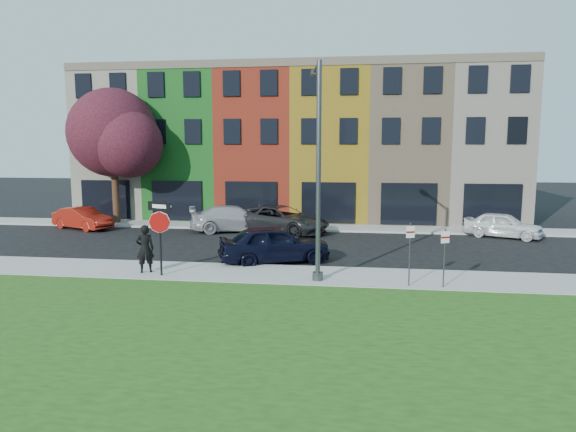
# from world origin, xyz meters

# --- Properties ---
(ground) EXTENTS (120.00, 120.00, 0.00)m
(ground) POSITION_xyz_m (0.00, 0.00, 0.00)
(ground) COLOR black
(ground) RESTS_ON ground
(sidewalk_near) EXTENTS (40.00, 3.00, 0.12)m
(sidewalk_near) POSITION_xyz_m (2.00, 3.00, 0.06)
(sidewalk_near) COLOR gray
(sidewalk_near) RESTS_ON ground
(sidewalk_far) EXTENTS (40.00, 2.40, 0.12)m
(sidewalk_far) POSITION_xyz_m (-3.00, 15.00, 0.06)
(sidewalk_far) COLOR gray
(sidewalk_far) RESTS_ON ground
(rowhouse_block) EXTENTS (30.00, 10.12, 10.00)m
(rowhouse_block) POSITION_xyz_m (-2.50, 21.18, 4.99)
(rowhouse_block) COLOR beige
(rowhouse_block) RESTS_ON ground
(stop_sign) EXTENTS (1.01, 0.38, 2.85)m
(stop_sign) POSITION_xyz_m (-5.63, 2.15, 2.16)
(stop_sign) COLOR black
(stop_sign) RESTS_ON sidewalk_near
(man) EXTENTS (1.03, 0.98, 1.90)m
(man) POSITION_xyz_m (-6.41, 2.51, 1.07)
(man) COLOR black
(man) RESTS_ON sidewalk_near
(sedan_near) EXTENTS (5.40, 6.22, 1.65)m
(sedan_near) POSITION_xyz_m (-1.72, 5.42, 0.82)
(sedan_near) COLOR black
(sedan_near) RESTS_ON ground
(parked_car_red) EXTENTS (4.40, 5.14, 1.35)m
(parked_car_red) POSITION_xyz_m (-14.86, 12.81, 0.68)
(parked_car_red) COLOR maroon
(parked_car_red) RESTS_ON ground
(parked_car_silver) EXTENTS (5.41, 6.63, 1.54)m
(parked_car_silver) POSITION_xyz_m (-5.42, 13.32, 0.77)
(parked_car_silver) COLOR #A2A1A6
(parked_car_silver) RESTS_ON ground
(parked_car_dark) EXTENTS (6.95, 7.74, 1.60)m
(parked_car_dark) POSITION_xyz_m (-2.58, 13.10, 0.80)
(parked_car_dark) COLOR black
(parked_car_dark) RESTS_ON ground
(parked_car_white) EXTENTS (4.74, 5.38, 1.41)m
(parked_car_white) POSITION_xyz_m (9.91, 13.27, 0.71)
(parked_car_white) COLOR white
(parked_car_white) RESTS_ON ground
(street_lamp) EXTENTS (0.73, 2.56, 7.96)m
(street_lamp) POSITION_xyz_m (0.38, 2.46, 4.13)
(street_lamp) COLOR #424547
(street_lamp) RESTS_ON sidewalk_near
(parking_sign_a) EXTENTS (0.30, 0.15, 2.09)m
(parking_sign_a) POSITION_xyz_m (4.90, 1.89, 1.43)
(parking_sign_a) COLOR #424547
(parking_sign_a) RESTS_ON sidewalk_near
(parking_sign_b) EXTENTS (0.31, 0.15, 2.27)m
(parking_sign_b) POSITION_xyz_m (3.71, 1.89, 1.53)
(parking_sign_b) COLOR #424547
(parking_sign_b) RESTS_ON sidewalk_near
(tree_purple) EXTENTS (6.78, 5.93, 8.62)m
(tree_purple) POSITION_xyz_m (-13.66, 15.16, 5.76)
(tree_purple) COLOR black
(tree_purple) RESTS_ON sidewalk_far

